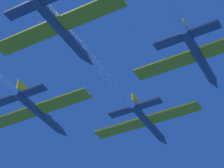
# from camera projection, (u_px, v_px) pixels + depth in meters

# --- Properties ---
(jet_lead) EXTENTS (19.17, 62.80, 3.18)m
(jet_lead) POSITION_uv_depth(u_px,v_px,m) (94.00, 61.00, 64.19)
(jet_lead) COLOR #4C5660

